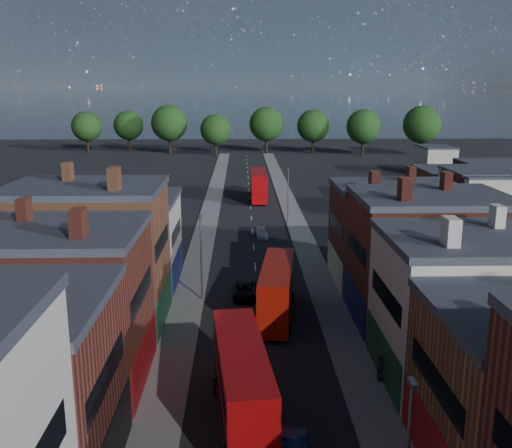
{
  "coord_description": "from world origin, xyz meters",
  "views": [
    {
      "loc": [
        -1.46,
        -20.07,
        19.3
      ],
      "look_at": [
        0.0,
        36.59,
        5.68
      ],
      "focal_mm": 40.0,
      "sensor_mm": 36.0,
      "label": 1
    }
  ],
  "objects": [
    {
      "name": "car_2",
      "position": [
        -1.2,
        30.72,
        0.65
      ],
      "size": [
        2.35,
        4.74,
        1.29
      ],
      "primitive_type": "imported",
      "rotation": [
        0.0,
        0.0,
        -0.04
      ],
      "color": "black",
      "rests_on": "ground"
    },
    {
      "name": "bus_0",
      "position": [
        -1.5,
        9.74,
        2.68
      ],
      "size": [
        3.77,
        11.69,
        4.96
      ],
      "rotation": [
        0.0,
        0.0,
        0.1
      ],
      "color": "#AF0A0B",
      "rests_on": "ground"
    },
    {
      "name": "pavement_west",
      "position": [
        -6.5,
        50.0,
        0.06
      ],
      "size": [
        3.0,
        200.0,
        0.12
      ],
      "primitive_type": "cube",
      "color": "gray",
      "rests_on": "ground"
    },
    {
      "name": "pavement_east",
      "position": [
        6.5,
        50.0,
        0.06
      ],
      "size": [
        3.0,
        200.0,
        0.12
      ],
      "primitive_type": "cube",
      "color": "gray",
      "rests_on": "ground"
    },
    {
      "name": "lamp_post_3",
      "position": [
        5.2,
        60.0,
        4.7
      ],
      "size": [
        0.25,
        0.7,
        8.12
      ],
      "color": "slate",
      "rests_on": "ground"
    },
    {
      "name": "ped_3",
      "position": [
        7.7,
        14.52,
        1.03
      ],
      "size": [
        0.54,
        1.09,
        1.82
      ],
      "primitive_type": "imported",
      "rotation": [
        0.0,
        0.0,
        1.52
      ],
      "color": "#504B45",
      "rests_on": "pavement_east"
    },
    {
      "name": "car_3",
      "position": [
        1.2,
        52.7,
        0.53
      ],
      "size": [
        1.7,
        3.76,
        1.07
      ],
      "primitive_type": "imported",
      "rotation": [
        0.0,
        0.0,
        0.06
      ],
      "color": "white",
      "rests_on": "ground"
    },
    {
      "name": "bus_1",
      "position": [
        1.5,
        25.73,
        2.54
      ],
      "size": [
        3.8,
        11.1,
        4.7
      ],
      "rotation": [
        0.0,
        0.0,
        -0.12
      ],
      "color": "red",
      "rests_on": "ground"
    },
    {
      "name": "bus_2",
      "position": [
        1.5,
        78.06,
        2.73
      ],
      "size": [
        3.03,
        11.75,
        5.07
      ],
      "rotation": [
        0.0,
        0.0,
        0.01
      ],
      "color": "#AC070A",
      "rests_on": "ground"
    },
    {
      "name": "lamp_post_2",
      "position": [
        -5.2,
        30.0,
        4.7
      ],
      "size": [
        0.25,
        0.7,
        8.12
      ],
      "color": "slate",
      "rests_on": "ground"
    }
  ]
}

